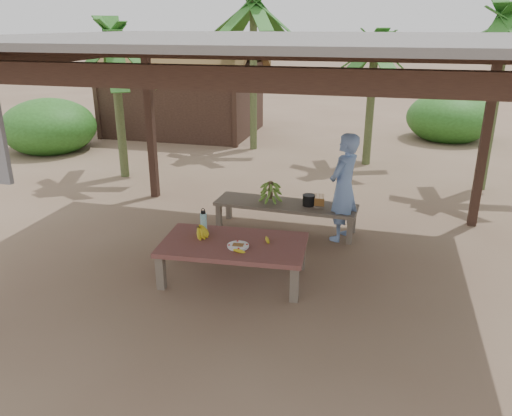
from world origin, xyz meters
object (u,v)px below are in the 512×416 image
(ripe_banana_bunch, at_px, (198,231))
(woman, at_px, (344,188))
(plate, at_px, (238,246))
(bench, at_px, (286,207))
(water_flask, at_px, (204,221))
(cooking_pot, at_px, (309,200))
(work_table, at_px, (234,247))

(ripe_banana_bunch, xyz_separation_m, woman, (1.69, 1.56, 0.23))
(ripe_banana_bunch, relative_size, plate, 0.98)
(bench, relative_size, woman, 1.37)
(plate, xyz_separation_m, water_flask, (-0.59, 0.38, 0.12))
(cooking_pot, distance_m, woman, 0.60)
(plate, height_order, water_flask, water_flask)
(work_table, relative_size, plate, 6.94)
(plate, distance_m, woman, 2.09)
(ripe_banana_bunch, relative_size, water_flask, 0.82)
(plate, relative_size, water_flask, 0.84)
(water_flask, bearing_deg, cooking_pot, 51.48)
(bench, bearing_deg, work_table, -98.11)
(plate, xyz_separation_m, cooking_pot, (0.58, 1.85, 0.01))
(water_flask, relative_size, woman, 0.20)
(work_table, relative_size, woman, 1.15)
(bench, relative_size, water_flask, 6.97)
(water_flask, xyz_separation_m, woman, (1.69, 1.37, 0.18))
(plate, relative_size, cooking_pot, 1.42)
(work_table, distance_m, water_flask, 0.59)
(work_table, bearing_deg, ripe_banana_bunch, 168.48)
(water_flask, height_order, cooking_pot, water_flask)
(woman, bearing_deg, work_table, -11.03)
(bench, bearing_deg, cooking_pot, 2.68)
(woman, bearing_deg, cooking_pot, -75.40)
(ripe_banana_bunch, height_order, woman, woman)
(plate, bearing_deg, woman, 57.85)
(bench, height_order, ripe_banana_bunch, ripe_banana_bunch)
(bench, xyz_separation_m, plate, (-0.22, -1.84, 0.12))
(work_table, xyz_separation_m, cooking_pot, (0.68, 1.73, 0.10))
(work_table, distance_m, ripe_banana_bunch, 0.52)
(ripe_banana_bunch, xyz_separation_m, cooking_pot, (1.17, 1.66, -0.05))
(work_table, xyz_separation_m, bench, (0.32, 1.72, -0.04))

